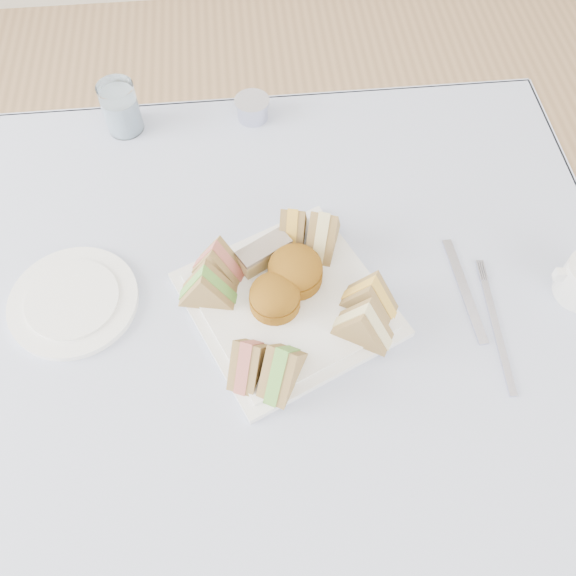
{
  "coord_description": "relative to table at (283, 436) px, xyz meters",
  "views": [
    {
      "loc": [
        -0.03,
        -0.37,
        1.51
      ],
      "look_at": [
        0.02,
        0.07,
        0.8
      ],
      "focal_mm": 38.0,
      "sensor_mm": 36.0,
      "label": 1
    }
  ],
  "objects": [
    {
      "name": "floor",
      "position": [
        0.0,
        0.0,
        -0.37
      ],
      "size": [
        4.0,
        4.0,
        0.0
      ],
      "primitive_type": "plane",
      "color": "#9E7751",
      "rests_on": "ground"
    },
    {
      "name": "table",
      "position": [
        0.0,
        0.0,
        0.0
      ],
      "size": [
        0.9,
        0.9,
        0.74
      ],
      "primitive_type": "cube",
      "color": "brown",
      "rests_on": "floor"
    },
    {
      "name": "tablecloth",
      "position": [
        0.0,
        0.0,
        0.37
      ],
      "size": [
        1.02,
        1.02,
        0.01
      ],
      "primitive_type": "cube",
      "color": "#9DADDE",
      "rests_on": "table"
    },
    {
      "name": "serving_plate",
      "position": [
        0.02,
        0.07,
        0.38
      ],
      "size": [
        0.34,
        0.34,
        0.01
      ],
      "primitive_type": "cube",
      "rotation": [
        0.0,
        0.0,
        0.42
      ],
      "color": "white",
      "rests_on": "tablecloth"
    },
    {
      "name": "sandwich_fl_a",
      "position": [
        -0.05,
        -0.03,
        0.42
      ],
      "size": [
        0.07,
        0.09,
        0.07
      ],
      "primitive_type": null,
      "rotation": [
        0.0,
        0.0,
        1.16
      ],
      "color": "olive",
      "rests_on": "serving_plate"
    },
    {
      "name": "sandwich_fl_b",
      "position": [
        -0.0,
        -0.04,
        0.43
      ],
      "size": [
        0.08,
        0.1,
        0.08
      ],
      "primitive_type": null,
      "rotation": [
        0.0,
        0.0,
        1.08
      ],
      "color": "olive",
      "rests_on": "serving_plate"
    },
    {
      "name": "sandwich_fr_a",
      "position": [
        0.13,
        0.05,
        0.42
      ],
      "size": [
        0.09,
        0.07,
        0.07
      ],
      "primitive_type": null,
      "rotation": [
        0.0,
        0.0,
        -0.54
      ],
      "color": "olive",
      "rests_on": "serving_plate"
    },
    {
      "name": "sandwich_fr_b",
      "position": [
        0.11,
        0.01,
        0.42
      ],
      "size": [
        0.09,
        0.08,
        0.07
      ],
      "primitive_type": null,
      "rotation": [
        0.0,
        0.0,
        -0.53
      ],
      "color": "olive",
      "rests_on": "serving_plate"
    },
    {
      "name": "sandwich_bl_a",
      "position": [
        -0.1,
        0.09,
        0.42
      ],
      "size": [
        0.09,
        0.05,
        0.07
      ],
      "primitive_type": null,
      "rotation": [
        0.0,
        0.0,
        2.93
      ],
      "color": "olive",
      "rests_on": "serving_plate"
    },
    {
      "name": "sandwich_bl_b",
      "position": [
        -0.08,
        0.13,
        0.42
      ],
      "size": [
        0.09,
        0.07,
        0.07
      ],
      "primitive_type": null,
      "rotation": [
        0.0,
        0.0,
        2.69
      ],
      "color": "olive",
      "rests_on": "serving_plate"
    },
    {
      "name": "sandwich_br_a",
      "position": [
        0.08,
        0.16,
        0.43
      ],
      "size": [
        0.07,
        0.09,
        0.08
      ],
      "primitive_type": null,
      "rotation": [
        0.0,
        0.0,
        -1.91
      ],
      "color": "olive",
      "rests_on": "serving_plate"
    },
    {
      "name": "sandwich_br_b",
      "position": [
        0.03,
        0.18,
        0.42
      ],
      "size": [
        0.05,
        0.08,
        0.07
      ],
      "primitive_type": null,
      "rotation": [
        0.0,
        0.0,
        -1.8
      ],
      "color": "olive",
      "rests_on": "serving_plate"
    },
    {
      "name": "scone_left",
      "position": [
        -0.0,
        0.06,
        0.41
      ],
      "size": [
        0.09,
        0.09,
        0.05
      ],
      "primitive_type": "cylinder",
      "rotation": [
        0.0,
        0.0,
        0.29
      ],
      "color": "#906312",
      "rests_on": "serving_plate"
    },
    {
      "name": "scone_right",
      "position": [
        0.03,
        0.1,
        0.41
      ],
      "size": [
        0.11,
        0.11,
        0.05
      ],
      "primitive_type": "cylinder",
      "rotation": [
        0.0,
        0.0,
        0.92
      ],
      "color": "#906312",
      "rests_on": "serving_plate"
    },
    {
      "name": "pastry_slice",
      "position": [
        -0.01,
        0.14,
        0.41
      ],
      "size": [
        0.08,
        0.07,
        0.04
      ],
      "primitive_type": "cube",
      "rotation": [
        0.0,
        0.0,
        0.53
      ],
      "color": "#E0C481",
      "rests_on": "serving_plate"
    },
    {
      "name": "side_plate",
      "position": [
        -0.29,
        0.1,
        0.38
      ],
      "size": [
        0.24,
        0.24,
        0.01
      ],
      "primitive_type": "cylinder",
      "rotation": [
        0.0,
        0.0,
        0.41
      ],
      "color": "white",
      "rests_on": "tablecloth"
    },
    {
      "name": "water_glass",
      "position": [
        -0.23,
        0.45,
        0.42
      ],
      "size": [
        0.08,
        0.08,
        0.09
      ],
      "primitive_type": "cylinder",
      "rotation": [
        0.0,
        0.0,
        0.37
      ],
      "color": "white",
      "rests_on": "tablecloth"
    },
    {
      "name": "tea_strainer",
      "position": [
        -0.01,
        0.46,
        0.39
      ],
      "size": [
        0.08,
        0.08,
        0.03
      ],
      "primitive_type": "cylinder",
      "rotation": [
        0.0,
        0.0,
        -0.33
      ],
      "color": "silver",
      "rests_on": "tablecloth"
    },
    {
      "name": "knife",
      "position": [
        0.27,
        0.07,
        0.38
      ],
      "size": [
        0.03,
        0.18,
        0.0
      ],
      "primitive_type": "cube",
      "rotation": [
        0.0,
        0.0,
        0.06
      ],
      "color": "silver",
      "rests_on": "tablecloth"
    },
    {
      "name": "fork",
      "position": [
        0.3,
        -0.01,
        0.38
      ],
      "size": [
        0.02,
        0.18,
        0.0
      ],
      "primitive_type": "cube",
      "rotation": [
        0.0,
        0.0,
        -0.05
      ],
      "color": "silver",
      "rests_on": "tablecloth"
    }
  ]
}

